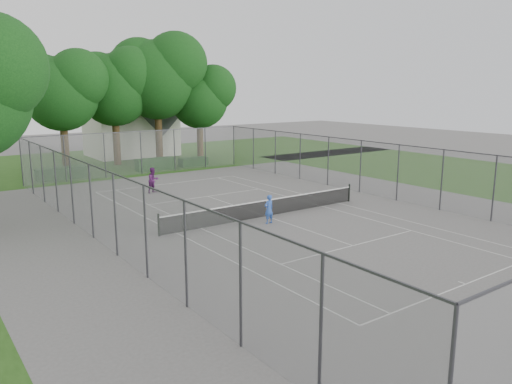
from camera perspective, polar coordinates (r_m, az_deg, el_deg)
ground at (r=27.33m, az=1.23°, el=-2.81°), size 120.00×120.00×0.00m
grass_far at (r=50.22m, az=-16.92°, el=3.38°), size 60.00×20.00×0.00m
grass_right at (r=43.95m, az=24.83°, el=1.66°), size 16.00×40.00×0.00m
court_markings at (r=27.33m, az=1.23°, el=-2.80°), size 11.03×23.83×0.01m
tennis_net at (r=27.21m, az=1.23°, el=-1.77°), size 12.87×0.10×1.10m
perimeter_fence at (r=26.94m, az=1.24°, el=0.92°), size 18.08×34.08×3.52m
tree_far_left at (r=44.77m, az=-21.31°, el=11.05°), size 7.03×6.41×10.10m
tree_far_midleft at (r=47.13m, az=-15.85°, el=11.78°), size 7.35×6.71×10.56m
tree_far_midright at (r=48.03m, az=-11.15°, el=13.18°), size 8.35×7.63×12.01m
tree_far_right at (r=49.02m, az=-6.40°, el=10.97°), size 6.35×5.80×9.13m
hedge_left at (r=41.34m, az=-21.40°, el=2.01°), size 3.66×1.10×0.91m
hedge_mid at (r=43.73m, az=-11.50°, el=3.15°), size 3.25×0.93×1.02m
hedge_right at (r=45.45m, az=-7.19°, el=3.45°), size 2.55×0.94×0.77m
house at (r=53.75m, az=-14.16°, el=8.49°), size 8.28×6.42×10.31m
girl_player at (r=25.77m, az=1.47°, el=-1.97°), size 0.58×0.41×1.52m
woman_player at (r=34.02m, az=-11.66°, el=1.33°), size 0.98×0.86×1.72m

